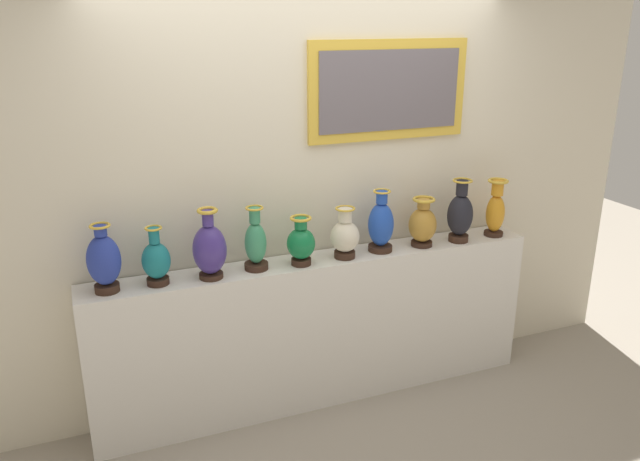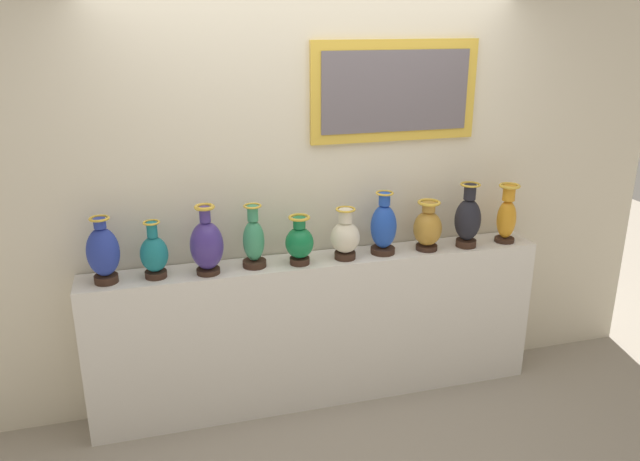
% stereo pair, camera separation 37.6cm
% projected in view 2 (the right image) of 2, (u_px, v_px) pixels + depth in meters
% --- Properties ---
extents(ground_plane, '(10.79, 10.79, 0.00)m').
position_uv_depth(ground_plane, '(320.00, 395.00, 4.14)').
color(ground_plane, gray).
extents(display_shelf, '(2.84, 0.28, 0.97)m').
position_uv_depth(display_shelf, '(320.00, 330.00, 3.98)').
color(display_shelf, silver).
rests_on(display_shelf, ground_plane).
extents(back_wall, '(4.79, 0.14, 3.12)m').
position_uv_depth(back_wall, '(312.00, 156.00, 3.82)').
color(back_wall, beige).
rests_on(back_wall, ground_plane).
extents(vase_cobalt, '(0.18, 0.18, 0.38)m').
position_uv_depth(vase_cobalt, '(103.00, 253.00, 3.43)').
color(vase_cobalt, '#382319').
rests_on(vase_cobalt, display_shelf).
extents(vase_teal, '(0.16, 0.16, 0.33)m').
position_uv_depth(vase_teal, '(154.00, 254.00, 3.51)').
color(vase_teal, '#382319').
rests_on(vase_teal, display_shelf).
extents(vase_indigo, '(0.19, 0.19, 0.41)m').
position_uv_depth(vase_indigo, '(207.00, 245.00, 3.55)').
color(vase_indigo, '#382319').
rests_on(vase_indigo, display_shelf).
extents(vase_jade, '(0.14, 0.14, 0.38)m').
position_uv_depth(vase_jade, '(254.00, 241.00, 3.66)').
color(vase_jade, '#382319').
rests_on(vase_jade, display_shelf).
extents(vase_emerald, '(0.17, 0.17, 0.30)m').
position_uv_depth(vase_emerald, '(299.00, 242.00, 3.70)').
color(vase_emerald, '#382319').
rests_on(vase_emerald, display_shelf).
extents(vase_ivory, '(0.18, 0.18, 0.32)m').
position_uv_depth(vase_ivory, '(345.00, 237.00, 3.78)').
color(vase_ivory, '#382319').
rests_on(vase_ivory, display_shelf).
extents(vase_sapphire, '(0.16, 0.16, 0.39)m').
position_uv_depth(vase_sapphire, '(384.00, 227.00, 3.86)').
color(vase_sapphire, '#382319').
rests_on(vase_sapphire, display_shelf).
extents(vase_ochre, '(0.18, 0.18, 0.32)m').
position_uv_depth(vase_ochre, '(428.00, 227.00, 3.93)').
color(vase_ochre, '#382319').
rests_on(vase_ochre, display_shelf).
extents(vase_onyx, '(0.17, 0.17, 0.42)m').
position_uv_depth(vase_onyx, '(468.00, 219.00, 3.97)').
color(vase_onyx, '#382319').
rests_on(vase_onyx, display_shelf).
extents(vase_amber, '(0.14, 0.14, 0.39)m').
position_uv_depth(vase_amber, '(507.00, 216.00, 4.06)').
color(vase_amber, '#382319').
rests_on(vase_amber, display_shelf).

